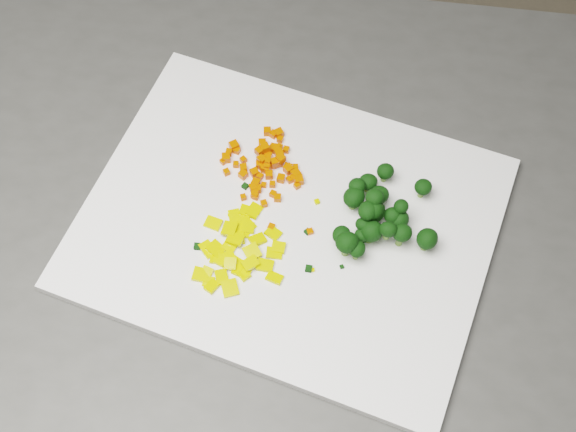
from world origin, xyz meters
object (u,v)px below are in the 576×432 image
(broccoli_pile, at_px, (389,212))
(counter_block, at_px, (313,370))
(cutting_board, at_px, (288,223))
(pepper_pile, at_px, (242,244))
(carrot_pile, at_px, (265,162))

(broccoli_pile, bearing_deg, counter_block, -149.61)
(cutting_board, xyz_separation_m, broccoli_pile, (0.11, 0.03, 0.03))
(counter_block, height_order, cutting_board, cutting_board)
(cutting_board, distance_m, pepper_pile, 0.06)
(cutting_board, distance_m, broccoli_pile, 0.12)
(counter_block, bearing_deg, pepper_pile, -156.44)
(counter_block, relative_size, carrot_pile, 10.99)
(cutting_board, xyz_separation_m, carrot_pile, (-0.05, 0.06, 0.02))
(counter_block, height_order, broccoli_pile, broccoli_pile)
(counter_block, xyz_separation_m, broccoli_pile, (0.06, 0.04, 0.49))
(counter_block, xyz_separation_m, cutting_board, (-0.05, 0.01, 0.46))
(counter_block, height_order, carrot_pile, carrot_pile)
(cutting_board, distance_m, carrot_pile, 0.08)
(carrot_pile, xyz_separation_m, pepper_pile, (0.01, -0.11, -0.01))
(carrot_pile, height_order, broccoli_pile, broccoli_pile)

